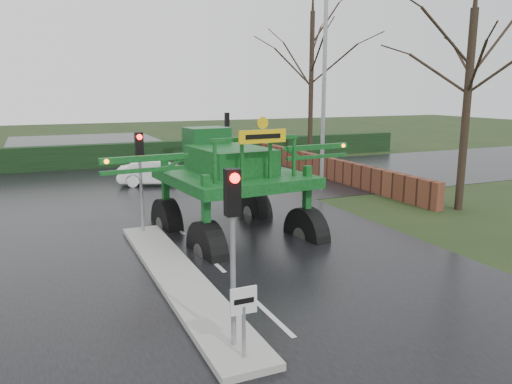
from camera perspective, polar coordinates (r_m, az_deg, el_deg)
name	(u,v)px	position (r m, az deg, el deg)	size (l,w,h in m)	color
ground	(273,318)	(11.22, 1.91, -14.22)	(140.00, 140.00, 0.00)	black
road_main	(163,215)	(20.19, -10.53, -2.61)	(14.00, 80.00, 0.02)	black
road_cross	(135,188)	(25.94, -13.64, 0.40)	(80.00, 12.00, 0.02)	black
median_island	(178,277)	(13.37, -8.90, -9.60)	(1.20, 10.00, 0.16)	gray
hedge_row	(111,155)	(33.64, -16.19, 4.05)	(44.00, 0.90, 1.50)	black
brick_wall	(315,165)	(29.50, 6.79, 3.14)	(0.40, 20.00, 1.20)	#592D1E
keep_left_sign	(244,311)	(9.05, -1.42, -13.43)	(0.50, 0.07, 1.35)	gray
traffic_signal_near	(233,220)	(8.96, -2.67, -3.27)	(0.26, 0.33, 3.52)	gray
traffic_signal_mid	(140,161)	(17.03, -13.13, 3.53)	(0.26, 0.33, 3.52)	gray
traffic_signal_far	(227,128)	(31.16, -3.34, 7.33)	(0.26, 0.33, 3.52)	gray
street_light_right	(319,66)	(24.60, 7.21, 14.06)	(3.85, 0.30, 10.00)	gray
tree_right_near	(469,82)	(21.94, 23.14, 11.48)	(5.60, 5.60, 9.64)	black
tree_right_far	(312,66)	(34.81, 6.37, 14.15)	(7.00, 7.00, 12.05)	black
crop_sprayer	(202,174)	(14.97, -6.18, 2.02)	(9.12, 6.05, 5.11)	black
white_sedan	(158,185)	(26.63, -11.10, 0.78)	(1.41, 4.04, 1.33)	white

